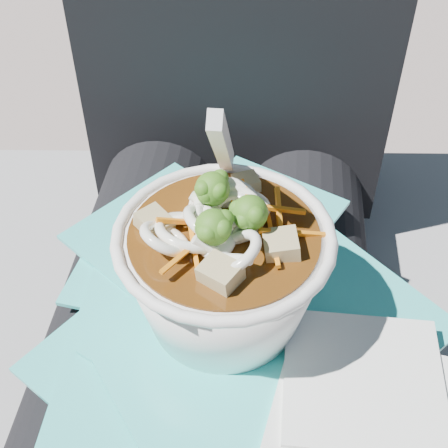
# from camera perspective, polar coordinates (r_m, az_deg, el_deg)

# --- Properties ---
(stone_ledge) EXTENTS (1.04, 0.59, 0.48)m
(stone_ledge) POSITION_cam_1_polar(r_m,az_deg,el_deg) (0.95, 0.14, -14.62)
(stone_ledge) COLOR gray
(stone_ledge) RESTS_ON ground
(lap) EXTENTS (0.31, 0.48, 0.14)m
(lap) POSITION_cam_1_polar(r_m,az_deg,el_deg) (0.60, -1.24, -11.28)
(lap) COLOR black
(lap) RESTS_ON stone_ledge
(person_body) EXTENTS (0.34, 0.94, 1.02)m
(person_body) POSITION_cam_1_polar(r_m,az_deg,el_deg) (0.65, -0.32, -3.58)
(person_body) COLOR black
(person_body) RESTS_ON ground
(plastic_bag) EXTENTS (0.37, 0.40, 0.02)m
(plastic_bag) POSITION_cam_1_polar(r_m,az_deg,el_deg) (0.53, -0.55, -8.07)
(plastic_bag) COLOR #2FC3BF
(plastic_bag) RESTS_ON lap
(napkins) EXTENTS (0.16, 0.16, 0.01)m
(napkins) POSITION_cam_1_polar(r_m,az_deg,el_deg) (0.48, 12.75, -15.44)
(napkins) COLOR white
(napkins) RESTS_ON plastic_bag
(udon_bowl) EXTENTS (0.17, 0.17, 0.20)m
(udon_bowl) POSITION_cam_1_polar(r_m,az_deg,el_deg) (0.48, -0.03, -3.67)
(udon_bowl) COLOR white
(udon_bowl) RESTS_ON plastic_bag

